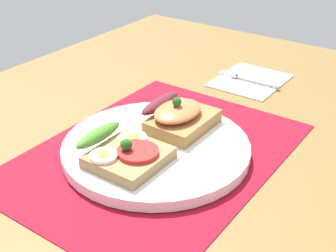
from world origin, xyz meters
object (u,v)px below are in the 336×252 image
at_px(fork, 246,78).
at_px(sandwich_egg_tomato, 123,152).
at_px(plate, 156,148).
at_px(napkin, 250,80).
at_px(sandwich_salmon, 179,116).

bearing_deg(fork, sandwich_egg_tomato, -179.73).
xyz_separation_m(plate, napkin, (0.32, 0.01, -0.01)).
bearing_deg(sandwich_salmon, napkin, 1.64).
relative_size(napkin, fork, 1.14).
xyz_separation_m(napkin, fork, (-0.01, 0.00, 0.00)).
height_order(plate, napkin, plate).
bearing_deg(sandwich_salmon, fork, 2.67).
xyz_separation_m(sandwich_salmon, napkin, (0.26, 0.01, -0.03)).
relative_size(sandwich_egg_tomato, fork, 0.84).
relative_size(sandwich_egg_tomato, sandwich_salmon, 1.01).
bearing_deg(sandwich_egg_tomato, sandwich_salmon, -4.84).
relative_size(sandwich_salmon, fork, 0.83).
height_order(sandwich_salmon, fork, sandwich_salmon).
height_order(plate, sandwich_egg_tomato, sandwich_egg_tomato).
bearing_deg(plate, sandwich_egg_tomato, 169.74).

